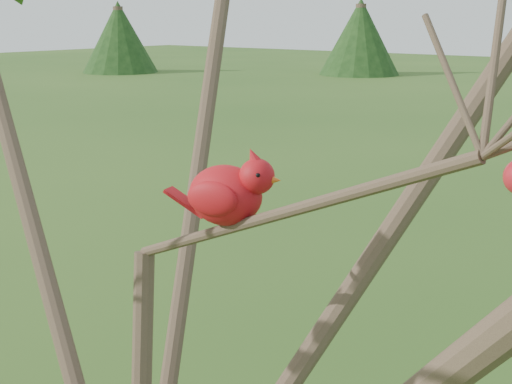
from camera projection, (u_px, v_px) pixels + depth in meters
crabapple_tree at (113, 174)px, 1.05m from camera, size 2.35×2.05×2.95m
cardinal at (229, 192)px, 1.07m from camera, size 0.19×0.12×0.13m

